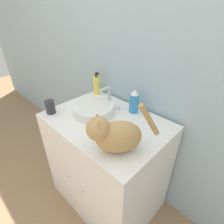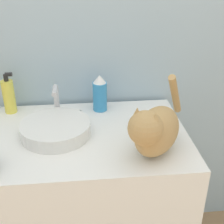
{
  "view_description": "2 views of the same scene",
  "coord_description": "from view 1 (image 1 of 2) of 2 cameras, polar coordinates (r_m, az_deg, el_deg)",
  "views": [
    {
      "loc": [
        0.7,
        -0.37,
        1.47
      ],
      "look_at": [
        0.08,
        0.26,
        0.93
      ],
      "focal_mm": 28.0,
      "sensor_mm": 36.0,
      "label": 1
    },
    {
      "loc": [
        -0.01,
        -0.8,
        1.49
      ],
      "look_at": [
        0.09,
        0.23,
        0.95
      ],
      "focal_mm": 50.0,
      "sensor_mm": 36.0,
      "label": 2
    }
  ],
  "objects": [
    {
      "name": "soap_bottle",
      "position": [
        1.48,
        -5.05,
        8.83
      ],
      "size": [
        0.06,
        0.05,
        0.19
      ],
      "color": "#EADB4C",
      "rests_on": "vanity_cabinet"
    },
    {
      "name": "wall_back",
      "position": [
        1.24,
        9.51,
        20.8
      ],
      "size": [
        6.0,
        0.05,
        2.5
      ],
      "color": "#9EB7C6",
      "rests_on": "ground_plane"
    },
    {
      "name": "ground_plane",
      "position": [
        1.67,
        -9.79,
        -31.12
      ],
      "size": [
        8.0,
        8.0,
        0.0
      ],
      "primitive_type": "plane",
      "color": "#997551"
    },
    {
      "name": "sink_basin",
      "position": [
        1.23,
        -6.05,
        0.86
      ],
      "size": [
        0.28,
        0.28,
        0.05
      ],
      "color": "white",
      "rests_on": "vanity_cabinet"
    },
    {
      "name": "cup",
      "position": [
        1.29,
        -19.53,
        1.58
      ],
      "size": [
        0.06,
        0.06,
        0.09
      ],
      "color": "#2D2D33",
      "rests_on": "vanity_cabinet"
    },
    {
      "name": "cat",
      "position": [
        0.87,
        0.9,
        -7.42
      ],
      "size": [
        0.29,
        0.34,
        0.27
      ],
      "rotation": [
        0.0,
        0.0,
        -2.23
      ],
      "color": "tan",
      "rests_on": "vanity_cabinet"
    },
    {
      "name": "vanity_cabinet",
      "position": [
        1.43,
        -1.74,
        -16.39
      ],
      "size": [
        0.82,
        0.59,
        0.82
      ],
      "color": "white",
      "rests_on": "ground_plane"
    },
    {
      "name": "spray_bottle",
      "position": [
        1.22,
        7.26,
        3.46
      ],
      "size": [
        0.07,
        0.07,
        0.17
      ],
      "color": "#338CCC",
      "rests_on": "vanity_cabinet"
    },
    {
      "name": "faucet",
      "position": [
        1.3,
        -1.22,
        4.8
      ],
      "size": [
        0.21,
        0.1,
        0.16
      ],
      "color": "silver",
      "rests_on": "vanity_cabinet"
    }
  ]
}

